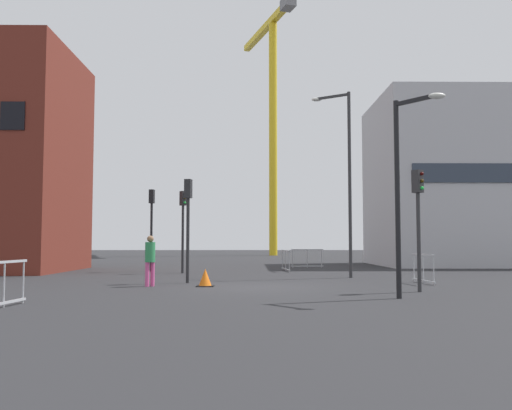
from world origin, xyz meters
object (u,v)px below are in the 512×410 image
object	(u,v)px
traffic_light_corner	(152,217)
traffic_light_near	(183,218)
traffic_light_crosswalk	(188,213)
traffic_light_island	(418,209)
traffic_cone_orange	(205,278)
streetlamp_short	(404,177)
pedestrian_walking	(150,257)
streetlamp_tall	(345,169)
construction_crane	(272,102)

from	to	relation	value
traffic_light_corner	traffic_light_near	world-z (taller)	traffic_light_corner
traffic_light_crosswalk	traffic_light_island	bearing A→B (deg)	-26.34
traffic_light_corner	traffic_cone_orange	world-z (taller)	traffic_light_corner
streetlamp_short	pedestrian_walking	distance (m)	8.95
streetlamp_tall	traffic_light_crosswalk	bearing A→B (deg)	-155.31
traffic_light_island	streetlamp_tall	bearing A→B (deg)	99.18
construction_crane	streetlamp_tall	xyz separation A→B (m)	(1.60, -37.53, -12.60)
traffic_light_crosswalk	pedestrian_walking	distance (m)	2.47
traffic_cone_orange	traffic_light_crosswalk	bearing A→B (deg)	116.69
traffic_light_corner	pedestrian_walking	world-z (taller)	traffic_light_corner
traffic_cone_orange	traffic_light_island	bearing A→B (deg)	-17.80
streetlamp_tall	traffic_cone_orange	size ratio (longest dim) A/B	13.20
traffic_light_corner	traffic_light_near	distance (m)	2.19
traffic_light_island	streetlamp_short	bearing A→B (deg)	-115.97
traffic_light_island	traffic_cone_orange	world-z (taller)	traffic_light_island
streetlamp_tall	traffic_light_corner	bearing A→B (deg)	152.84
construction_crane	traffic_light_corner	world-z (taller)	construction_crane
traffic_light_corner	streetlamp_tall	bearing A→B (deg)	-27.16
streetlamp_short	traffic_light_near	size ratio (longest dim) A/B	1.35
streetlamp_short	traffic_light_island	xyz separation A→B (m)	(1.01, 2.08, -0.74)
streetlamp_short	traffic_light_corner	bearing A→B (deg)	124.42
streetlamp_short	traffic_light_near	world-z (taller)	streetlamp_short
streetlamp_tall	traffic_cone_orange	bearing A→B (deg)	-141.36
streetlamp_short	traffic_light_corner	distance (m)	16.22
traffic_light_near	construction_crane	bearing A→B (deg)	80.45
streetlamp_tall	streetlamp_short	world-z (taller)	streetlamp_tall
traffic_light_near	pedestrian_walking	bearing A→B (deg)	-91.09
traffic_cone_orange	construction_crane	bearing A→B (deg)	84.55
streetlamp_tall	traffic_light_corner	world-z (taller)	streetlamp_tall
traffic_cone_orange	traffic_light_corner	bearing A→B (deg)	110.91
traffic_light_crosswalk	traffic_cone_orange	xyz separation A→B (m)	(0.78, -1.55, -2.31)
construction_crane	traffic_cone_orange	xyz separation A→B (m)	(-4.01, -42.01, -16.96)
construction_crane	streetlamp_tall	bearing A→B (deg)	-87.55
construction_crane	traffic_cone_orange	bearing A→B (deg)	-95.45
streetlamp_tall	traffic_light_near	xyz separation A→B (m)	(-7.35, 3.37, -1.97)
traffic_light_crosswalk	traffic_light_corner	xyz separation A→B (m)	(-2.72, 7.61, 0.20)
construction_crane	pedestrian_walking	bearing A→B (deg)	-97.99
construction_crane	traffic_light_island	xyz separation A→B (m)	(2.67, -44.15, -14.73)
streetlamp_short	traffic_light_near	bearing A→B (deg)	121.53
pedestrian_walking	traffic_cone_orange	xyz separation A→B (m)	(1.89, -0.02, -0.73)
traffic_light_near	traffic_light_island	world-z (taller)	traffic_light_near
construction_crane	traffic_light_crosswalk	bearing A→B (deg)	-96.74
traffic_light_corner	traffic_light_island	size ratio (longest dim) A/B	1.12
streetlamp_short	traffic_light_near	xyz separation A→B (m)	(-7.41, 12.07, -0.58)
traffic_light_crosswalk	traffic_cone_orange	distance (m)	2.89
construction_crane	streetlamp_short	distance (m)	48.33
streetlamp_short	traffic_light_near	distance (m)	14.18
construction_crane	traffic_light_near	bearing A→B (deg)	-99.55
traffic_light_near	streetlamp_tall	bearing A→B (deg)	-24.63
traffic_light_near	traffic_light_island	xyz separation A→B (m)	(8.42, -10.00, -0.16)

